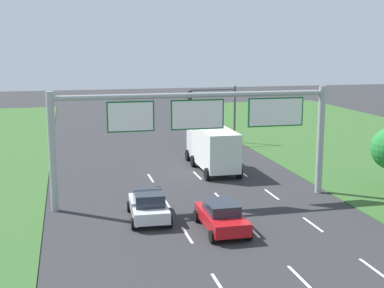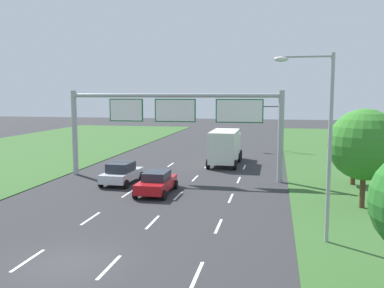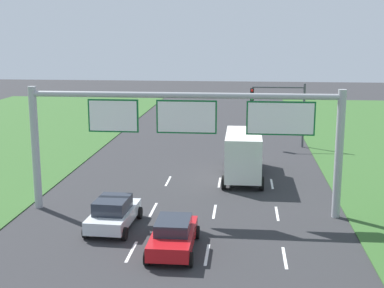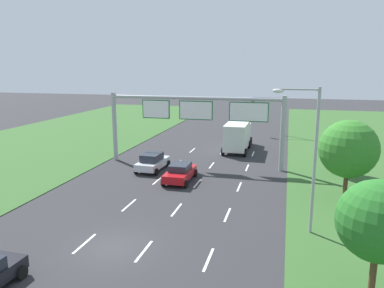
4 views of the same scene
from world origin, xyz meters
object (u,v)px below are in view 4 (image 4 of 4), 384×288
box_truck (238,135)px  roadside_tree_near (379,221)px  roadside_tree_mid (348,149)px  sign_gantry (197,115)px  car_mid_lane (152,162)px  traffic_light_mast (271,108)px  car_near_red (180,172)px  street_lamp (309,148)px  roadside_tree_far (343,145)px

box_truck → roadside_tree_near: (9.25, -26.86, 1.66)m
roadside_tree_mid → sign_gantry: bearing=152.1°
car_mid_lane → traffic_light_mast: size_ratio=0.77×
car_mid_lane → roadside_tree_mid: (16.38, -3.95, 2.98)m
box_truck → roadside_tree_near: size_ratio=1.53×
sign_gantry → roadside_tree_near: size_ratio=3.35×
car_near_red → traffic_light_mast: bearing=75.0°
box_truck → traffic_light_mast: 11.18m
box_truck → sign_gantry: size_ratio=0.46×
street_lamp → roadside_tree_near: (2.57, -5.80, -1.65)m
car_near_red → roadside_tree_far: (13.51, 5.37, 1.94)m
sign_gantry → roadside_tree_far: (13.37, -0.07, -2.24)m
roadside_tree_near → car_near_red: bearing=132.3°
box_truck → traffic_light_mast: (3.21, 10.50, 2.10)m
box_truck → roadside_tree_far: size_ratio=1.88×
car_mid_lane → box_truck: 12.54m
car_near_red → traffic_light_mast: (6.36, 23.73, 3.09)m
car_near_red → street_lamp: 13.28m
roadside_tree_mid → roadside_tree_far: roadside_tree_mid is taller
car_mid_lane → roadside_tree_near: bearing=-43.2°
street_lamp → roadside_tree_near: size_ratio=1.65×
box_truck → roadside_tree_far: (10.37, -7.86, 0.95)m
car_mid_lane → roadside_tree_mid: bearing=-11.0°
traffic_light_mast → roadside_tree_near: size_ratio=1.09×
traffic_light_mast → box_truck: bearing=-107.0°
traffic_light_mast → roadside_tree_far: 19.74m
car_mid_lane → sign_gantry: 6.17m
traffic_light_mast → car_near_red: bearing=-105.0°
traffic_light_mast → roadside_tree_near: traffic_light_mast is taller
traffic_light_mast → roadside_tree_mid: bearing=-75.3°
car_mid_lane → roadside_tree_far: roadside_tree_far is taller
box_truck → street_lamp: 22.34m
traffic_light_mast → sign_gantry: bearing=-108.8°
car_near_red → roadside_tree_mid: bearing=-5.9°
car_mid_lane → sign_gantry: size_ratio=0.25×
car_mid_lane → box_truck: bearing=60.6°
car_mid_lane → traffic_light_mast: 23.48m
roadside_tree_mid → roadside_tree_far: bearing=85.0°
box_truck → roadside_tree_far: bearing=-37.0°
car_mid_lane → box_truck: box_truck is taller
car_mid_lane → roadside_tree_far: bearing=11.7°
car_near_red → roadside_tree_mid: roadside_tree_mid is taller
box_truck → car_near_red: bearing=-103.2°
car_mid_lane → street_lamp: (13.29, -10.44, 4.26)m
box_truck → sign_gantry: 8.94m
traffic_light_mast → roadside_tree_far: (7.15, -18.36, -1.15)m
sign_gantry → traffic_light_mast: (6.21, 18.29, -1.08)m
sign_gantry → roadside_tree_mid: 14.51m
street_lamp → roadside_tree_mid: bearing=64.5°
traffic_light_mast → street_lamp: street_lamp is taller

